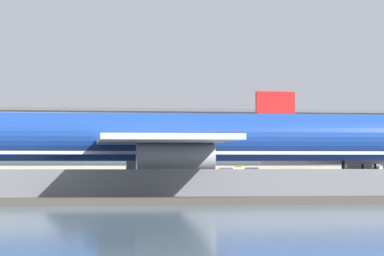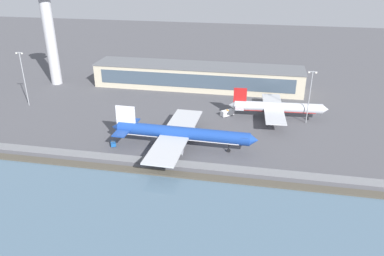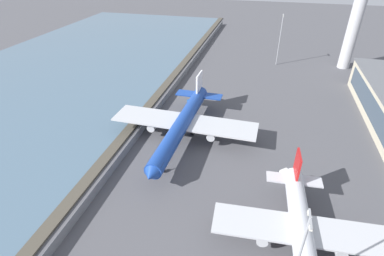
# 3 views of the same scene
# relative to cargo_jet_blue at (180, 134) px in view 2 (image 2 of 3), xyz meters

# --- Properties ---
(ground_plane) EXTENTS (500.00, 500.00, 0.00)m
(ground_plane) POSITION_rel_cargo_jet_blue_xyz_m (-5.52, 3.53, -4.95)
(ground_plane) COLOR #4C4C51
(shoreline_seawall) EXTENTS (320.00, 3.00, 0.50)m
(shoreline_seawall) POSITION_rel_cargo_jet_blue_xyz_m (-5.52, -16.97, -4.70)
(shoreline_seawall) COLOR #474238
(shoreline_seawall) RESTS_ON ground
(perimeter_fence) EXTENTS (280.00, 0.10, 2.41)m
(perimeter_fence) POSITION_rel_cargo_jet_blue_xyz_m (-5.52, -12.47, -3.74)
(perimeter_fence) COLOR slate
(perimeter_fence) RESTS_ON ground
(cargo_jet_blue) EXTENTS (48.35, 41.74, 12.97)m
(cargo_jet_blue) POSITION_rel_cargo_jet_blue_xyz_m (0.00, 0.00, 0.00)
(cargo_jet_blue) COLOR #193D93
(cargo_jet_blue) RESTS_ON ground
(passenger_jet_silver) EXTENTS (37.57, 31.96, 11.70)m
(passenger_jet_silver) POSITION_rel_cargo_jet_blue_xyz_m (30.85, 30.52, -0.48)
(passenger_jet_silver) COLOR silver
(passenger_jet_silver) RESTS_ON ground
(baggage_tug) EXTENTS (2.85, 3.58, 1.80)m
(baggage_tug) POSITION_rel_cargo_jet_blue_xyz_m (-21.97, -2.93, -4.14)
(baggage_tug) COLOR #19519E
(baggage_tug) RESTS_ON ground
(ops_van) EXTENTS (5.26, 5.05, 2.48)m
(ops_van) POSITION_rel_cargo_jet_blue_xyz_m (12.43, 29.62, -3.67)
(ops_van) COLOR white
(ops_van) RESTS_ON ground
(control_tower) EXTENTS (10.17, 10.17, 47.32)m
(control_tower) POSITION_rel_cargo_jet_blue_xyz_m (-74.24, 54.83, 21.65)
(control_tower) COLOR #ADADB2
(control_tower) RESTS_ON ground
(terminal_building) EXTENTS (97.34, 17.07, 10.93)m
(terminal_building) POSITION_rel_cargo_jet_blue_xyz_m (-5.23, 61.56, 0.53)
(terminal_building) COLOR #BCB299
(terminal_building) RESTS_ON ground
(apron_light_mast_apron_west) EXTENTS (3.20, 0.40, 22.52)m
(apron_light_mast_apron_west) POSITION_rel_cargo_jet_blue_xyz_m (-70.59, 25.21, 7.61)
(apron_light_mast_apron_west) COLOR #93969B
(apron_light_mast_apron_west) RESTS_ON ground
(apron_light_mast_apron_east) EXTENTS (3.20, 0.40, 20.04)m
(apron_light_mast_apron_east) POSITION_rel_cargo_jet_blue_xyz_m (42.00, 28.15, 6.34)
(apron_light_mast_apron_east) COLOR #93969B
(apron_light_mast_apron_east) RESTS_ON ground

